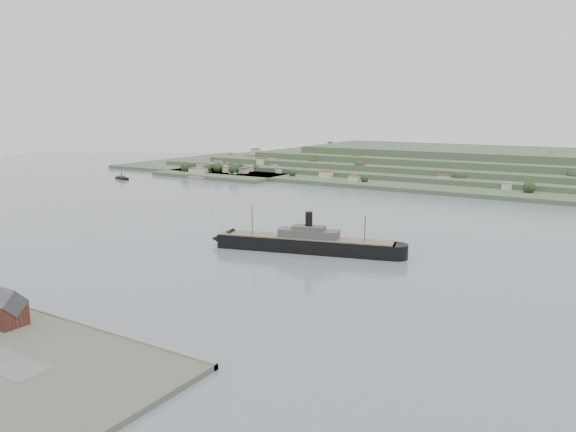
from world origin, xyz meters
The scene contains 5 objects.
ground centered at (0.00, 0.00, 0.00)m, with size 1400.00×1400.00×0.00m, color slate.
gabled_building centered at (27.50, -164.00, 8.19)m, with size 10.40×10.18×14.09m.
far_peninsula centered at (27.91, 393.10, 11.88)m, with size 760.00×309.00×30.00m.
steamship centered at (57.94, -11.14, 5.01)m, with size 111.00×40.93×27.14m.
ferry_west centered at (-273.91, 157.69, 1.83)m, with size 20.99×9.83×7.60m.
Camera 1 is at (212.59, -272.25, 78.77)m, focal length 35.00 mm.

